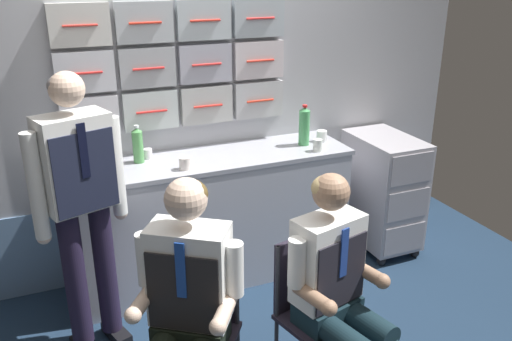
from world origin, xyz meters
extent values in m
cube|color=#ADAEB5|center=(0.00, 1.38, 1.07)|extent=(4.20, 0.06, 2.15)
cube|color=#6485AB|center=(0.00, 1.34, 0.29)|extent=(4.12, 0.01, 0.59)
cube|color=silver|center=(-0.72, 1.32, 1.21)|extent=(0.36, 0.06, 0.26)
cylinder|color=red|center=(-0.72, 1.28, 1.21)|extent=(0.20, 0.01, 0.01)
cube|color=silver|center=(-0.33, 1.32, 1.21)|extent=(0.36, 0.06, 0.26)
cylinder|color=red|center=(-0.33, 1.28, 1.21)|extent=(0.20, 0.01, 0.01)
cube|color=#B8B9B6|center=(0.06, 1.32, 1.21)|extent=(0.36, 0.06, 0.26)
cylinder|color=red|center=(0.06, 1.28, 1.21)|extent=(0.20, 0.01, 0.01)
cube|color=#BBBBBF|center=(0.45, 1.32, 1.21)|extent=(0.36, 0.06, 0.26)
cylinder|color=red|center=(0.45, 1.28, 1.21)|extent=(0.20, 0.01, 0.01)
cube|color=silver|center=(-0.72, 1.32, 1.49)|extent=(0.36, 0.06, 0.26)
cylinder|color=red|center=(-0.72, 1.28, 1.49)|extent=(0.20, 0.01, 0.01)
cube|color=#A7AAAF|center=(-0.33, 1.32, 1.49)|extent=(0.36, 0.06, 0.26)
cylinder|color=red|center=(-0.33, 1.28, 1.49)|extent=(0.20, 0.01, 0.01)
cube|color=#AAA9B8|center=(0.06, 1.32, 1.49)|extent=(0.36, 0.06, 0.26)
cylinder|color=red|center=(0.06, 1.28, 1.49)|extent=(0.20, 0.01, 0.01)
cube|color=silver|center=(0.45, 1.32, 1.49)|extent=(0.36, 0.06, 0.26)
cylinder|color=red|center=(0.45, 1.28, 1.49)|extent=(0.20, 0.01, 0.01)
cube|color=silver|center=(-0.72, 1.32, 1.77)|extent=(0.36, 0.06, 0.26)
cylinder|color=red|center=(-0.72, 1.28, 1.77)|extent=(0.20, 0.01, 0.01)
cube|color=#B2B8BD|center=(-0.33, 1.32, 1.77)|extent=(0.36, 0.06, 0.26)
cylinder|color=red|center=(-0.33, 1.28, 1.77)|extent=(0.20, 0.01, 0.01)
cube|color=#B4BEC4|center=(0.06, 1.32, 1.77)|extent=(0.36, 0.06, 0.26)
cylinder|color=red|center=(0.06, 1.28, 1.77)|extent=(0.20, 0.01, 0.01)
cube|color=#A7B1B8|center=(0.45, 1.32, 1.77)|extent=(0.36, 0.06, 0.26)
cylinder|color=red|center=(0.45, 1.28, 1.77)|extent=(0.20, 0.01, 0.01)
cube|color=#B6B8C3|center=(0.00, 1.09, 0.44)|extent=(1.90, 0.52, 0.88)
cube|color=#A7A9B3|center=(0.00, 1.09, 0.90)|extent=(1.94, 0.53, 0.03)
sphere|color=black|center=(1.20, 0.73, 0.04)|extent=(0.07, 0.07, 0.07)
sphere|color=black|center=(1.51, 0.73, 0.04)|extent=(0.07, 0.07, 0.07)
sphere|color=black|center=(1.20, 1.28, 0.04)|extent=(0.07, 0.07, 0.07)
sphere|color=black|center=(1.51, 1.28, 0.04)|extent=(0.07, 0.07, 0.07)
cube|color=#B2AEB5|center=(1.36, 1.00, 0.49)|extent=(0.40, 0.64, 0.84)
cube|color=#9D99A0|center=(1.36, 0.68, 0.21)|extent=(0.35, 0.01, 0.22)
cube|color=#9D99A0|center=(1.36, 0.68, 0.49)|extent=(0.35, 0.01, 0.22)
cube|color=#9D99A0|center=(1.36, 0.68, 0.77)|extent=(0.35, 0.01, 0.22)
cylinder|color=#28282D|center=(1.36, 0.70, 0.89)|extent=(0.32, 0.02, 0.02)
cube|color=#231E2B|center=(-0.39, 0.06, 0.64)|extent=(0.32, 0.23, 0.40)
cylinder|color=#2D2D33|center=(-0.54, 0.16, 0.64)|extent=(0.02, 0.02, 0.40)
cylinder|color=#2D2D33|center=(-0.24, -0.05, 0.64)|extent=(0.02, 0.02, 0.40)
cube|color=black|center=(-0.49, -0.09, 0.50)|extent=(0.39, 0.36, 0.12)
cube|color=white|center=(-0.48, -0.08, 0.80)|extent=(0.41, 0.37, 0.48)
cube|color=black|center=(-0.54, -0.16, 0.76)|extent=(0.28, 0.20, 0.38)
cube|color=navy|center=(-0.55, -0.17, 0.88)|extent=(0.04, 0.03, 0.27)
cylinder|color=white|center=(-0.66, 0.04, 0.85)|extent=(0.08, 0.08, 0.26)
cylinder|color=beige|center=(-0.70, -0.06, 0.70)|extent=(0.19, 0.24, 0.07)
sphere|color=beige|center=(-0.76, -0.15, 0.70)|extent=(0.08, 0.08, 0.08)
cylinder|color=white|center=(-0.31, -0.19, 0.85)|extent=(0.08, 0.08, 0.26)
cylinder|color=beige|center=(-0.39, -0.27, 0.70)|extent=(0.19, 0.24, 0.07)
sphere|color=beige|center=(-0.45, -0.36, 0.70)|extent=(0.08, 0.08, 0.08)
sphere|color=beige|center=(-0.48, -0.08, 1.17)|extent=(0.19, 0.19, 0.19)
ellipsoid|color=brown|center=(-0.47, -0.06, 1.19)|extent=(0.25, 0.25, 0.13)
cylinder|color=#2D2D33|center=(0.31, 0.02, 0.21)|extent=(0.02, 0.02, 0.41)
cube|color=#231E2B|center=(0.18, -0.20, 0.42)|extent=(0.49, 0.49, 0.02)
cube|color=#231E2B|center=(0.14, -0.01, 0.64)|extent=(0.36, 0.12, 0.40)
cylinder|color=#2D2D33|center=(-0.04, -0.07, 0.64)|extent=(0.02, 0.02, 0.40)
cylinder|color=#2D2D33|center=(0.31, 0.02, 0.64)|extent=(0.02, 0.02, 0.40)
cylinder|color=#12252D|center=(0.14, -0.37, 0.49)|extent=(0.21, 0.38, 0.13)
cylinder|color=#12252D|center=(0.31, -0.33, 0.49)|extent=(0.21, 0.38, 0.13)
cube|color=#12252D|center=(0.18, -0.20, 0.50)|extent=(0.36, 0.27, 0.12)
cube|color=white|center=(0.18, -0.18, 0.78)|extent=(0.37, 0.26, 0.45)
cube|color=black|center=(0.20, -0.27, 0.74)|extent=(0.30, 0.09, 0.36)
cube|color=navy|center=(0.20, -0.28, 0.86)|extent=(0.04, 0.02, 0.25)
cylinder|color=white|center=(-0.01, -0.23, 0.83)|extent=(0.08, 0.08, 0.24)
cylinder|color=#9E785C|center=(0.03, -0.32, 0.69)|extent=(0.12, 0.23, 0.07)
sphere|color=#9E785C|center=(0.05, -0.42, 0.69)|extent=(0.08, 0.08, 0.08)
cylinder|color=white|center=(0.37, -0.13, 0.83)|extent=(0.08, 0.08, 0.24)
cylinder|color=#9E785C|center=(0.38, -0.23, 0.69)|extent=(0.12, 0.23, 0.07)
sphere|color=#9E785C|center=(0.40, -0.33, 0.69)|extent=(0.08, 0.08, 0.08)
sphere|color=#9E785C|center=(0.18, -0.18, 1.13)|extent=(0.18, 0.18, 0.18)
ellipsoid|color=tan|center=(0.17, -0.16, 1.15)|extent=(0.21, 0.20, 0.12)
cube|color=black|center=(-0.77, 0.65, 0.03)|extent=(0.16, 0.26, 0.06)
cylinder|color=black|center=(-0.96, 0.62, 0.48)|extent=(0.12, 0.12, 0.83)
cylinder|color=black|center=(-0.78, 0.67, 0.48)|extent=(0.12, 0.12, 0.83)
cube|color=white|center=(-0.87, 0.65, 1.15)|extent=(0.41, 0.31, 0.51)
cube|color=#1B2034|center=(-0.84, 0.54, 1.12)|extent=(0.32, 0.11, 0.43)
cube|color=black|center=(-0.83, 0.54, 1.24)|extent=(0.04, 0.02, 0.29)
cylinder|color=white|center=(-1.08, 0.58, 1.07)|extent=(0.08, 0.08, 0.57)
sphere|color=beige|center=(-1.08, 0.58, 0.79)|extent=(0.08, 0.08, 0.08)
cylinder|color=white|center=(-0.66, 0.71, 1.07)|extent=(0.08, 0.08, 0.57)
sphere|color=beige|center=(-0.66, 0.71, 0.79)|extent=(0.08, 0.08, 0.08)
sphere|color=beige|center=(-0.87, 0.65, 1.54)|extent=(0.18, 0.18, 0.18)
ellipsoid|color=gray|center=(-0.87, 0.66, 1.55)|extent=(0.22, 0.21, 0.13)
cylinder|color=#489F5C|center=(0.70, 1.08, 1.03)|extent=(0.08, 0.08, 0.25)
cone|color=#489F5C|center=(0.70, 1.08, 1.17)|extent=(0.08, 0.08, 0.02)
cylinder|color=red|center=(0.70, 1.08, 1.19)|extent=(0.03, 0.03, 0.02)
cylinder|color=#539E54|center=(-0.45, 1.17, 1.01)|extent=(0.07, 0.07, 0.21)
cone|color=#539E54|center=(-0.45, 1.17, 1.13)|extent=(0.07, 0.07, 0.02)
cylinder|color=silver|center=(-0.45, 1.17, 1.15)|extent=(0.03, 0.03, 0.02)
cylinder|color=white|center=(0.72, 0.92, 0.95)|extent=(0.06, 0.06, 0.08)
cylinder|color=#382114|center=(0.72, 0.92, 0.99)|extent=(0.05, 0.05, 0.01)
cylinder|color=white|center=(-0.39, 1.22, 0.94)|extent=(0.06, 0.06, 0.07)
cylinder|color=#382114|center=(-0.39, 1.22, 0.97)|extent=(0.05, 0.05, 0.01)
cylinder|color=white|center=(0.86, 1.10, 0.95)|extent=(0.07, 0.07, 0.08)
cylinder|color=#382114|center=(0.86, 1.10, 0.98)|extent=(0.06, 0.06, 0.01)
cylinder|color=silver|center=(-0.22, 0.93, 0.95)|extent=(0.07, 0.07, 0.08)
cylinder|color=#382114|center=(-0.22, 0.93, 0.98)|extent=(0.06, 0.06, 0.01)
camera|label=1|loc=(-1.02, -2.12, 2.12)|focal=37.40mm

